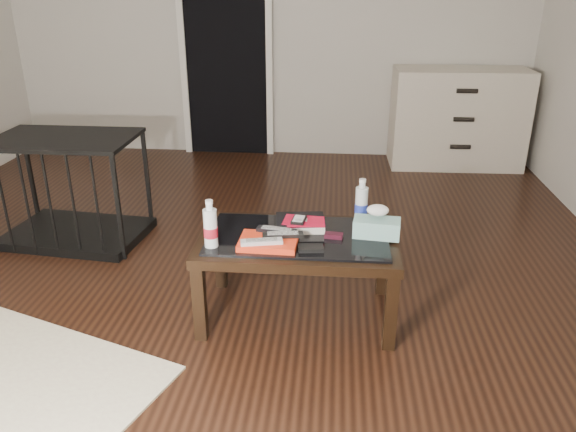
% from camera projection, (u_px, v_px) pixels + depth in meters
% --- Properties ---
extents(ground, '(5.00, 5.00, 0.00)m').
position_uv_depth(ground, '(222.00, 267.00, 3.49)').
color(ground, black).
rests_on(ground, ground).
extents(doorway, '(0.90, 0.08, 2.07)m').
position_uv_depth(doorway, '(226.00, 49.00, 5.38)').
color(doorway, black).
rests_on(doorway, ground).
extents(coffee_table, '(1.00, 0.60, 0.46)m').
position_uv_depth(coffee_table, '(298.00, 247.00, 2.85)').
color(coffee_table, black).
rests_on(coffee_table, ground).
extents(dresser, '(1.21, 0.54, 0.90)m').
position_uv_depth(dresser, '(457.00, 118.00, 5.21)').
color(dresser, beige).
rests_on(dresser, ground).
extents(pet_crate, '(0.96, 0.69, 0.71)m').
position_uv_depth(pet_crate, '(74.00, 206.00, 3.79)').
color(pet_crate, black).
rests_on(pet_crate, ground).
extents(magazines, '(0.29, 0.22, 0.03)m').
position_uv_depth(magazines, '(268.00, 242.00, 2.72)').
color(magazines, red).
rests_on(magazines, coffee_table).
extents(remote_silver, '(0.21, 0.09, 0.02)m').
position_uv_depth(remote_silver, '(262.00, 241.00, 2.67)').
color(remote_silver, silver).
rests_on(remote_silver, magazines).
extents(remote_black_front, '(0.21, 0.08, 0.02)m').
position_uv_depth(remote_black_front, '(283.00, 235.00, 2.74)').
color(remote_black_front, black).
rests_on(remote_black_front, magazines).
extents(remote_black_back, '(0.21, 0.09, 0.02)m').
position_uv_depth(remote_black_back, '(277.00, 230.00, 2.79)').
color(remote_black_back, black).
rests_on(remote_black_back, magazines).
extents(textbook, '(0.27, 0.23, 0.05)m').
position_uv_depth(textbook, '(300.00, 223.00, 2.91)').
color(textbook, black).
rests_on(textbook, coffee_table).
extents(dvd_mailers, '(0.20, 0.15, 0.01)m').
position_uv_depth(dvd_mailers, '(302.00, 220.00, 2.88)').
color(dvd_mailers, red).
rests_on(dvd_mailers, textbook).
extents(ipod, '(0.08, 0.11, 0.02)m').
position_uv_depth(ipod, '(299.00, 220.00, 2.86)').
color(ipod, black).
rests_on(ipod, dvd_mailers).
extents(flip_phone, '(0.10, 0.06, 0.02)m').
position_uv_depth(flip_phone, '(334.00, 236.00, 2.80)').
color(flip_phone, black).
rests_on(flip_phone, coffee_table).
extents(wallet, '(0.13, 0.08, 0.02)m').
position_uv_depth(wallet, '(311.00, 248.00, 2.67)').
color(wallet, black).
rests_on(wallet, coffee_table).
extents(water_bottle_left, '(0.07, 0.07, 0.24)m').
position_uv_depth(water_bottle_left, '(210.00, 224.00, 2.67)').
color(water_bottle_left, silver).
rests_on(water_bottle_left, coffee_table).
extents(water_bottle_right, '(0.08, 0.08, 0.24)m').
position_uv_depth(water_bottle_right, '(362.00, 200.00, 2.94)').
color(water_bottle_right, silver).
rests_on(water_bottle_right, coffee_table).
extents(tissue_box, '(0.24, 0.15, 0.09)m').
position_uv_depth(tissue_box, '(377.00, 228.00, 2.80)').
color(tissue_box, teal).
rests_on(tissue_box, coffee_table).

